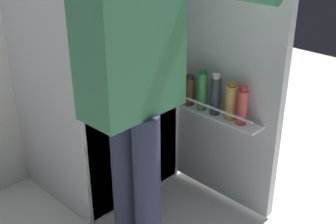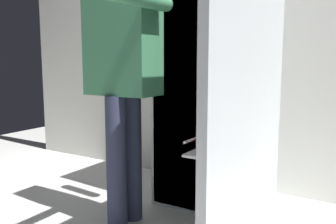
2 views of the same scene
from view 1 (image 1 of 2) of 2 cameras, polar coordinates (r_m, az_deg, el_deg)
ground_plane at (r=2.49m, az=0.05°, el=-13.60°), size 6.64×6.64×0.00m
refrigerator at (r=2.46m, az=-8.45°, el=7.50°), size 0.74×1.32×1.64m
person at (r=1.78m, az=-4.55°, el=4.85°), size 0.52×0.72×1.59m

